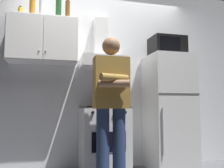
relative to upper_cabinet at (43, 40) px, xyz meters
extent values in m
cube|color=white|center=(0.85, 0.23, -0.40)|extent=(4.80, 0.10, 2.70)
cube|color=white|center=(0.00, 0.01, 0.00)|extent=(0.90, 0.34, 0.60)
cube|color=white|center=(-0.22, -0.17, 0.00)|extent=(0.43, 0.01, 0.58)
cube|color=white|center=(0.22, -0.17, 0.00)|extent=(0.43, 0.01, 0.58)
sphere|color=#B2B2B7|center=(-0.04, -0.18, -0.18)|extent=(0.02, 0.02, 0.02)
sphere|color=#B2B2B7|center=(0.04, -0.18, -0.18)|extent=(0.02, 0.02, 0.02)
cube|color=silver|center=(0.80, -0.12, -1.32)|extent=(0.60, 0.60, 0.85)
cube|color=black|center=(0.80, -0.12, -0.89)|extent=(0.59, 0.59, 0.01)
cube|color=black|center=(0.80, -0.43, -1.30)|extent=(0.42, 0.01, 0.24)
cylinder|color=black|center=(0.67, -0.24, -0.88)|extent=(0.16, 0.16, 0.01)
cylinder|color=black|center=(0.93, -0.24, -0.88)|extent=(0.16, 0.16, 0.01)
cylinder|color=black|center=(0.67, 0.00, -0.88)|extent=(0.16, 0.16, 0.01)
cylinder|color=black|center=(0.93, 0.00, -0.88)|extent=(0.16, 0.16, 0.01)
cylinder|color=black|center=(0.60, -0.44, -0.95)|extent=(0.04, 0.02, 0.04)
cylinder|color=black|center=(0.73, -0.44, -0.95)|extent=(0.04, 0.02, 0.04)
cylinder|color=black|center=(0.87, -0.44, -0.95)|extent=(0.04, 0.02, 0.04)
cylinder|color=black|center=(1.00, -0.44, -0.95)|extent=(0.04, 0.02, 0.04)
cube|color=white|center=(0.80, -0.04, -0.27)|extent=(0.60, 0.44, 0.15)
cube|color=white|center=(0.80, 0.10, 0.10)|extent=(0.20, 0.16, 0.60)
cube|color=silver|center=(1.75, -0.12, -0.95)|extent=(0.60, 0.60, 1.60)
cube|color=#4C4C4C|center=(1.75, -0.43, -0.71)|extent=(0.59, 0.01, 0.01)
cylinder|color=silver|center=(1.50, -0.44, -1.19)|extent=(0.02, 0.02, 0.60)
cube|color=black|center=(1.75, -0.10, -0.01)|extent=(0.48, 0.36, 0.28)
cube|color=black|center=(1.71, -0.29, -0.01)|extent=(0.30, 0.01, 0.20)
cylinder|color=navy|center=(0.66, -0.72, -1.32)|extent=(0.14, 0.14, 0.85)
cylinder|color=navy|center=(0.84, -0.72, -1.32)|extent=(0.14, 0.14, 0.85)
cube|color=olive|center=(0.75, -0.72, -0.62)|extent=(0.38, 0.20, 0.56)
cylinder|color=olive|center=(0.75, -0.86, -0.58)|extent=(0.33, 0.17, 0.08)
cylinder|color=#8C6647|center=(0.75, -0.86, -0.64)|extent=(0.33, 0.17, 0.08)
sphere|color=#8C6647|center=(0.75, -0.72, -0.21)|extent=(0.20, 0.20, 0.20)
cylinder|color=#B7BABF|center=(0.93, -0.24, -0.83)|extent=(0.18, 0.18, 0.10)
cylinder|color=black|center=(0.81, -0.24, -0.79)|extent=(0.05, 0.01, 0.01)
cylinder|color=black|center=(1.05, -0.24, -0.79)|extent=(0.05, 0.01, 0.01)
cylinder|color=#19471E|center=(0.19, 0.03, 0.46)|extent=(0.08, 0.08, 0.32)
cylinder|color=silver|center=(-0.03, -0.03, 0.43)|extent=(0.07, 0.07, 0.26)
cylinder|color=gold|center=(-0.30, -0.02, 0.35)|extent=(0.06, 0.06, 0.11)
cylinder|color=black|center=(-0.30, -0.02, 0.42)|extent=(0.03, 0.03, 0.02)
cylinder|color=brown|center=(0.31, -0.03, 0.43)|extent=(0.06, 0.06, 0.26)
cylinder|color=black|center=(0.31, -0.03, 0.57)|extent=(0.03, 0.03, 0.02)
cylinder|color=#B7721E|center=(-0.15, -0.03, 0.44)|extent=(0.07, 0.07, 0.29)
camera|label=1|loc=(0.11, -3.31, -0.88)|focal=39.18mm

